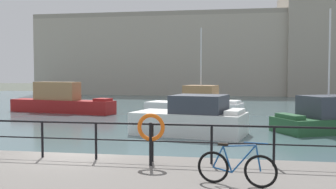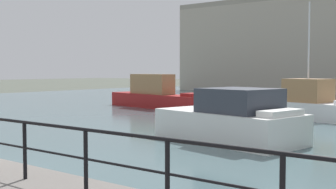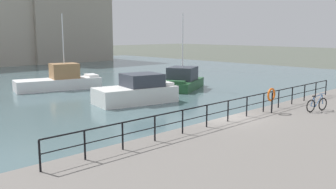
{
  "view_description": "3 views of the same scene",
  "coord_description": "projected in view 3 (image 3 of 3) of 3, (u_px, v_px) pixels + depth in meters",
  "views": [
    {
      "loc": [
        4.81,
        -11.47,
        3.39
      ],
      "look_at": [
        1.85,
        5.91,
        2.46
      ],
      "focal_mm": 42.35,
      "sensor_mm": 36.0,
      "label": 1
    },
    {
      "loc": [
        10.99,
        -5.37,
        2.92
      ],
      "look_at": [
        3.24,
        4.85,
        2.22
      ],
      "focal_mm": 45.82,
      "sensor_mm": 36.0,
      "label": 2
    },
    {
      "loc": [
        -15.67,
        -11.74,
        5.32
      ],
      "look_at": [
        0.93,
        5.26,
        1.4
      ],
      "focal_mm": 40.07,
      "sensor_mm": 36.0,
      "label": 3
    }
  ],
  "objects": [
    {
      "name": "parked_bicycle",
      "position": [
        317.0,
        104.0,
        21.13
      ],
      "size": [
        1.74,
        0.44,
        0.98
      ],
      "rotation": [
        0.0,
        0.0,
        -0.22
      ],
      "color": "black",
      "rests_on": "quay_promenade"
    },
    {
      "name": "quay_railing",
      "position": [
        238.0,
        105.0,
        19.2
      ],
      "size": [
        21.47,
        0.07,
        1.08
      ],
      "color": "black",
      "rests_on": "quay_promenade"
    },
    {
      "name": "moored_white_yacht",
      "position": [
        60.0,
        80.0,
        35.52
      ],
      "size": [
        8.16,
        4.26,
        7.08
      ],
      "rotation": [
        0.0,
        0.0,
        -0.24
      ],
      "color": "white",
      "rests_on": "water_basin"
    },
    {
      "name": "moored_cabin_cruiser",
      "position": [
        182.0,
        80.0,
        35.72
      ],
      "size": [
        6.55,
        5.18,
        7.12
      ],
      "rotation": [
        0.0,
        0.0,
        3.61
      ],
      "color": "#23512D",
      "rests_on": "water_basin"
    },
    {
      "name": "water_basin",
      "position": [
        4.0,
        82.0,
        41.27
      ],
      "size": [
        80.0,
        60.0,
        0.01
      ],
      "primitive_type": "cube",
      "color": "#476066",
      "rests_on": "ground_plane"
    },
    {
      "name": "ground_plane",
      "position": [
        224.0,
        134.0,
        19.96
      ],
      "size": [
        240.0,
        240.0,
        0.0
      ],
      "primitive_type": "plane",
      "color": "#4C5147"
    },
    {
      "name": "life_ring_stand",
      "position": [
        271.0,
        96.0,
        20.6
      ],
      "size": [
        0.75,
        0.16,
        1.4
      ],
      "color": "black",
      "rests_on": "quay_promenade"
    },
    {
      "name": "moored_small_launch",
      "position": [
        137.0,
        91.0,
        28.71
      ],
      "size": [
        6.57,
        4.1,
        2.21
      ],
      "rotation": [
        0.0,
        0.0,
        -0.21
      ],
      "color": "white",
      "rests_on": "water_basin"
    }
  ]
}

